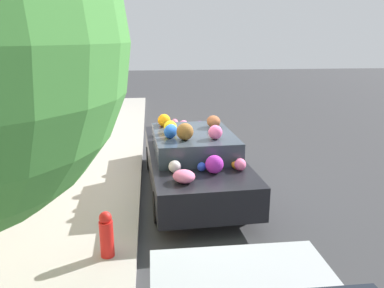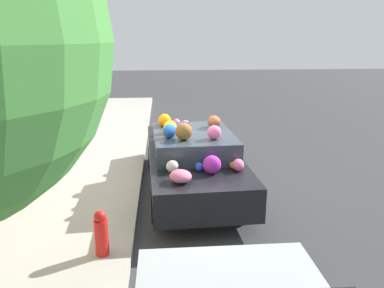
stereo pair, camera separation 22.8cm
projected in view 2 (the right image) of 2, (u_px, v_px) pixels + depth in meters
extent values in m
plane|color=#38383A|center=(191.00, 188.00, 8.20)|extent=(60.00, 60.00, 0.00)
cube|color=#B2ADA3|center=(65.00, 190.00, 7.98)|extent=(24.00, 3.20, 0.13)
cylinder|color=red|center=(102.00, 237.00, 5.42)|extent=(0.20, 0.20, 0.55)
sphere|color=red|center=(100.00, 216.00, 5.33)|extent=(0.18, 0.18, 0.18)
cube|color=black|center=(192.00, 163.00, 8.04)|extent=(4.65, 2.02, 0.60)
cube|color=#333D47|center=(193.00, 142.00, 7.73)|extent=(2.13, 1.68, 0.42)
cylinder|color=black|center=(152.00, 158.00, 9.37)|extent=(0.57, 0.21, 0.57)
cylinder|color=black|center=(217.00, 155.00, 9.58)|extent=(0.57, 0.21, 0.57)
cylinder|color=black|center=(156.00, 207.00, 6.67)|extent=(0.57, 0.21, 0.57)
cylinder|color=black|center=(247.00, 202.00, 6.88)|extent=(0.57, 0.21, 0.57)
ellipsoid|color=pink|center=(177.00, 124.00, 9.76)|extent=(0.27, 0.23, 0.26)
ellipsoid|color=purple|center=(202.00, 126.00, 9.57)|extent=(0.34, 0.32, 0.24)
sphere|color=white|center=(172.00, 166.00, 6.61)|extent=(0.31, 0.31, 0.22)
sphere|color=orange|center=(165.00, 120.00, 8.15)|extent=(0.38, 0.38, 0.28)
sphere|color=blue|center=(199.00, 167.00, 6.67)|extent=(0.17, 0.17, 0.16)
ellipsoid|color=brown|center=(214.00, 122.00, 8.06)|extent=(0.41, 0.33, 0.26)
sphere|color=yellow|center=(159.00, 131.00, 9.06)|extent=(0.33, 0.33, 0.25)
sphere|color=black|center=(175.00, 168.00, 6.66)|extent=(0.17, 0.17, 0.15)
ellipsoid|color=blue|center=(183.00, 130.00, 9.37)|extent=(0.24, 0.25, 0.12)
ellipsoid|color=pink|center=(238.00, 165.00, 6.69)|extent=(0.30, 0.25, 0.21)
sphere|color=yellow|center=(170.00, 127.00, 7.58)|extent=(0.36, 0.36, 0.26)
sphere|color=pink|center=(214.00, 132.00, 7.13)|extent=(0.38, 0.38, 0.27)
ellipsoid|color=orange|center=(234.00, 166.00, 6.78)|extent=(0.25, 0.23, 0.14)
sphere|color=red|center=(164.00, 120.00, 8.39)|extent=(0.24, 0.24, 0.19)
ellipsoid|color=pink|center=(181.00, 176.00, 6.17)|extent=(0.52, 0.52, 0.21)
sphere|color=#B22AB2|center=(212.00, 164.00, 6.55)|extent=(0.40, 0.40, 0.32)
ellipsoid|color=blue|center=(170.00, 131.00, 7.22)|extent=(0.39, 0.37, 0.27)
ellipsoid|color=pink|center=(186.00, 126.00, 9.41)|extent=(0.28, 0.30, 0.30)
sphere|color=brown|center=(184.00, 132.00, 7.08)|extent=(0.46, 0.46, 0.33)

